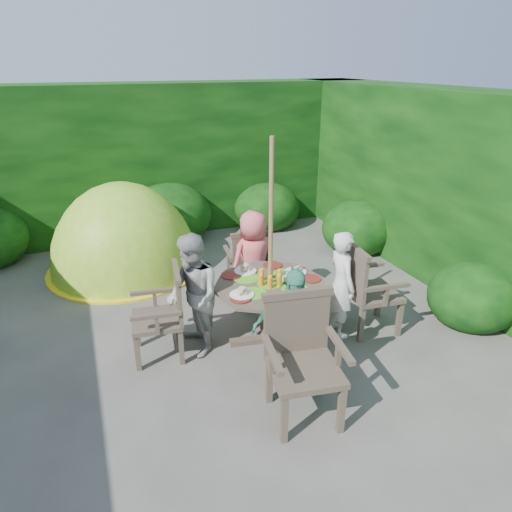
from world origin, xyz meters
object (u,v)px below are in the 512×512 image
object	(u,v)px
patio_table	(270,293)
dome_tent	(127,268)
garden_chair_back	(249,261)
parasol_pole	(271,248)
garden_chair_left	(164,312)
child_left	(193,296)
child_back	(254,260)
child_front	(292,332)
garden_chair_right	(366,288)
child_right	(341,284)
garden_chair_front	(302,356)

from	to	relation	value
patio_table	dome_tent	xyz separation A→B (m)	(-1.23, 2.51, -0.59)
garden_chair_back	parasol_pole	bearing A→B (deg)	86.96
garden_chair_left	child_left	xyz separation A→B (m)	(0.29, -0.05, 0.15)
child_left	child_back	xyz separation A→B (m)	(0.91, 0.67, -0.03)
garden_chair_back	dome_tent	size ratio (longest dim) A/B	0.35
patio_table	child_left	distance (m)	0.81
child_front	child_left	bearing A→B (deg)	149.54
garden_chair_right	child_left	xyz separation A→B (m)	(-1.87, 0.29, 0.12)
dome_tent	patio_table	bearing A→B (deg)	-60.00
garden_chair_left	child_right	distance (m)	1.90
child_left	child_front	distance (m)	1.13
garden_chair_front	garden_chair_left	bearing A→B (deg)	135.15
child_right	patio_table	bearing A→B (deg)	86.64
garden_chair_right	child_front	distance (m)	1.35
garden_chair_back	child_right	size ratio (longest dim) A/B	0.73
child_front	garden_chair_right	bearing A→B (deg)	50.65
garden_chair_back	child_right	world-z (taller)	child_right
garden_chair_front	child_front	bearing A→B (deg)	89.90
child_right	garden_chair_back	bearing A→B (deg)	32.56
child_back	garden_chair_back	bearing A→B (deg)	-108.74
child_back	dome_tent	bearing A→B (deg)	-61.21
garden_chair_front	dome_tent	bearing A→B (deg)	115.12
garden_chair_right	child_back	world-z (taller)	child_back
garden_chair_right	garden_chair_back	bearing A→B (deg)	42.33
parasol_pole	child_back	bearing A→B (deg)	81.25
dome_tent	parasol_pole	bearing A→B (deg)	-60.08
garden_chair_left	child_back	bearing A→B (deg)	124.89
dome_tent	child_back	bearing A→B (deg)	-48.03
parasol_pole	child_right	xyz separation A→B (m)	(0.79, -0.12, -0.50)
child_front	garden_chair_back	bearing A→B (deg)	104.42
garden_chair_right	child_front	xyz separation A→B (m)	(-1.20, -0.62, 0.08)
child_front	parasol_pole	bearing A→B (deg)	104.54
child_front	dome_tent	size ratio (longest dim) A/B	0.48
patio_table	child_right	distance (m)	0.80
garden_chair_left	garden_chair_back	xyz separation A→B (m)	(1.26, 0.92, -0.02)
garden_chair_front	child_front	world-z (taller)	child_front
garden_chair_back	garden_chair_front	world-z (taller)	garden_chair_front
garden_chair_left	garden_chair_front	xyz separation A→B (m)	(0.92, -1.24, 0.06)
garden_chair_back	garden_chair_front	xyz separation A→B (m)	(-0.34, -2.16, 0.08)
child_right	dome_tent	bearing A→B (deg)	42.89
parasol_pole	child_front	bearing A→B (deg)	-98.75
patio_table	garden_chair_right	bearing A→B (deg)	-8.97
parasol_pole	garden_chair_left	size ratio (longest dim) A/B	2.38
garden_chair_left	child_right	bearing A→B (deg)	88.82
garden_chair_front	child_right	xyz separation A→B (m)	(0.96, 0.95, 0.05)
garden_chair_right	child_left	size ratio (longest dim) A/B	0.77
patio_table	garden_chair_right	xyz separation A→B (m)	(1.07, -0.17, -0.06)
patio_table	garden_chair_back	world-z (taller)	garden_chair_back
garden_chair_left	child_left	size ratio (longest dim) A/B	0.71
garden_chair_front	parasol_pole	bearing A→B (deg)	89.92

